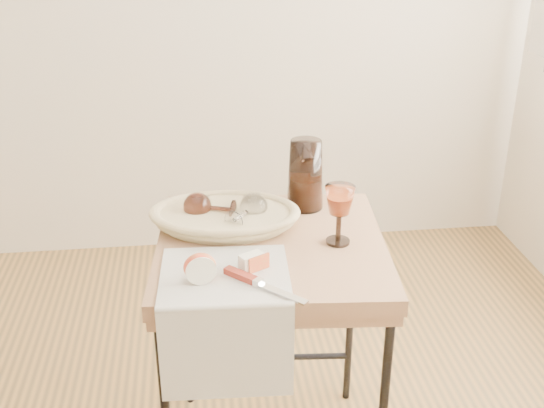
{
  "coord_description": "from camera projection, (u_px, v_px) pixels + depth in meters",
  "views": [
    {
      "loc": [
        0.2,
        -1.29,
        1.64
      ],
      "look_at": [
        0.39,
        0.28,
        0.9
      ],
      "focal_mm": 44.48,
      "sensor_mm": 36.0,
      "label": 1
    }
  ],
  "objects": [
    {
      "name": "table_knife",
      "position": [
        261.0,
        283.0,
        1.59
      ],
      "size": [
        0.19,
        0.18,
        0.02
      ],
      "primitive_type": null,
      "rotation": [
        0.0,
        0.0,
        -0.78
      ],
      "color": "silver",
      "rests_on": "tea_towel"
    },
    {
      "name": "wine_goblet",
      "position": [
        339.0,
        215.0,
        1.78
      ],
      "size": [
        0.09,
        0.09,
        0.17
      ],
      "primitive_type": null,
      "rotation": [
        0.0,
        0.0,
        -0.19
      ],
      "color": "white",
      "rests_on": "side_table"
    },
    {
      "name": "apple_wedge",
      "position": [
        252.0,
        261.0,
        1.67
      ],
      "size": [
        0.07,
        0.06,
        0.04
      ],
      "primitive_type": "cube",
      "rotation": [
        0.0,
        0.0,
        0.51
      ],
      "color": "white",
      "rests_on": "tea_towel"
    },
    {
      "name": "goblet_lying_a",
      "position": [
        213.0,
        208.0,
        1.89
      ],
      "size": [
        0.15,
        0.12,
        0.08
      ],
      "primitive_type": null,
      "rotation": [
        0.0,
        0.0,
        2.8
      ],
      "color": "#50271B",
      "rests_on": "bread_basket"
    },
    {
      "name": "bread_basket",
      "position": [
        225.0,
        218.0,
        1.89
      ],
      "size": [
        0.4,
        0.3,
        0.05
      ],
      "primitive_type": null,
      "rotation": [
        0.0,
        0.0,
        -0.12
      ],
      "color": "tan",
      "rests_on": "side_table"
    },
    {
      "name": "tea_towel",
      "position": [
        225.0,
        275.0,
        1.65
      ],
      "size": [
        0.33,
        0.3,
        0.01
      ],
      "primitive_type": "cube",
      "rotation": [
        0.0,
        0.0,
        -0.05
      ],
      "color": "silver",
      "rests_on": "side_table"
    },
    {
      "name": "apple_half",
      "position": [
        200.0,
        267.0,
        1.61
      ],
      "size": [
        0.08,
        0.05,
        0.07
      ],
      "primitive_type": "ellipsoid",
      "rotation": [
        0.0,
        0.0,
        0.12
      ],
      "color": "red",
      "rests_on": "tea_towel"
    },
    {
      "name": "goblet_lying_b",
      "position": [
        245.0,
        212.0,
        1.87
      ],
      "size": [
        0.14,
        0.15,
        0.08
      ],
      "primitive_type": null,
      "rotation": [
        0.0,
        0.0,
        0.94
      ],
      "color": "white",
      "rests_on": "bread_basket"
    },
    {
      "name": "side_table",
      "position": [
        271.0,
        358.0,
        1.98
      ],
      "size": [
        0.66,
        0.66,
        0.78
      ],
      "primitive_type": null,
      "rotation": [
        0.0,
        0.0,
        -0.08
      ],
      "color": "brown",
      "rests_on": "floor"
    },
    {
      "name": "pitcher",
      "position": [
        305.0,
        174.0,
        1.98
      ],
      "size": [
        0.19,
        0.25,
        0.25
      ],
      "primitive_type": null,
      "rotation": [
        0.0,
        0.0,
        0.2
      ],
      "color": "black",
      "rests_on": "side_table"
    }
  ]
}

